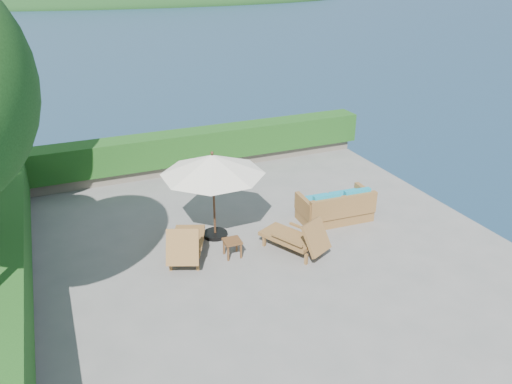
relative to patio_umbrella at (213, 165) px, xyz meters
name	(u,v)px	position (x,y,z in m)	size (l,w,h in m)	color
ground	(257,246)	(0.80, -0.91, -1.97)	(12.00, 12.00, 0.00)	gray
foundation	(257,297)	(0.80, -0.91, -3.52)	(12.00, 12.00, 3.00)	#564F44
ocean	(257,340)	(0.80, -0.91, -4.97)	(600.00, 600.00, 0.00)	#173049
offshore_island	(143,1)	(25.80, 139.09, -4.97)	(126.00, 57.60, 12.60)	black
planter_wall_far	(193,164)	(0.80, 4.69, -1.79)	(12.00, 0.60, 0.36)	#736A5C
planter_wall_left	(11,293)	(-4.80, -0.91, -1.79)	(0.60, 12.00, 0.36)	#736A5C
hedge_far	(192,146)	(0.80, 4.69, -1.12)	(12.40, 0.90, 1.00)	#144112
hedge_left	(4,266)	(-4.80, -0.91, -1.12)	(0.90, 12.40, 1.00)	#144112
patio_umbrella	(213,165)	(0.00, 0.00, 0.00)	(3.36, 3.36, 2.33)	black
lounge_left	(186,243)	(-0.98, -0.77, -1.54)	(1.35, 1.94, 1.03)	brown
lounge_right	(297,237)	(1.58, -1.55, -1.55)	(1.39, 1.85, 0.99)	brown
side_table	(232,243)	(0.06, -1.10, -1.61)	(0.43, 0.43, 0.44)	brown
wicker_loveseat	(336,208)	(3.32, -0.46, -1.59)	(2.03, 1.11, 0.97)	brown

